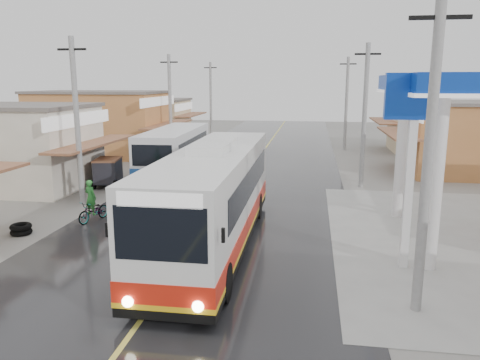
{
  "coord_description": "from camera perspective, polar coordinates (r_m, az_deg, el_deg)",
  "views": [
    {
      "loc": [
        4.14,
        -11.98,
        5.94
      ],
      "look_at": [
        1.25,
        6.71,
        1.95
      ],
      "focal_mm": 35.0,
      "sensor_mm": 36.0,
      "label": 1
    }
  ],
  "objects": [
    {
      "name": "cyclist",
      "position": [
        21.13,
        -17.49,
        -3.24
      ],
      "size": [
        1.11,
        1.84,
        1.87
      ],
      "rotation": [
        0.0,
        0.0,
        -0.31
      ],
      "color": "black",
      "rests_on": "ground"
    },
    {
      "name": "utility_poles_left",
      "position": [
        30.7,
        -12.67,
        0.47
      ],
      "size": [
        1.6,
        50.0,
        8.0
      ],
      "primitive_type": null,
      "color": "gray",
      "rests_on": "ground"
    },
    {
      "name": "ground",
      "position": [
        14.0,
        -9.57,
        -13.37
      ],
      "size": [
        120.0,
        120.0,
        0.0
      ],
      "primitive_type": "plane",
      "color": "slate",
      "rests_on": "ground"
    },
    {
      "name": "tricycle_near",
      "position": [
        27.82,
        -15.82,
        1.1
      ],
      "size": [
        1.76,
        2.18,
        1.64
      ],
      "rotation": [
        0.0,
        0.0,
        0.18
      ],
      "color": "#26262D",
      "rests_on": "ground"
    },
    {
      "name": "road",
      "position": [
        27.93,
        0.06,
        -0.33
      ],
      "size": [
        12.0,
        90.0,
        0.02
      ],
      "primitive_type": "cube",
      "color": "black",
      "rests_on": "ground"
    },
    {
      "name": "tyre_stack",
      "position": [
        20.53,
        -25.14,
        -5.44
      ],
      "size": [
        0.83,
        0.83,
        0.43
      ],
      "color": "black",
      "rests_on": "ground"
    },
    {
      "name": "coach_bus",
      "position": [
        16.85,
        -3.14,
        -2.12
      ],
      "size": [
        2.91,
        12.35,
        3.85
      ],
      "rotation": [
        0.0,
        0.0,
        0.0
      ],
      "color": "silver",
      "rests_on": "road"
    },
    {
      "name": "shopfronts_left",
      "position": [
        35.04,
        -20.66,
        1.39
      ],
      "size": [
        11.0,
        44.0,
        5.2
      ],
      "primitive_type": null,
      "color": "tan",
      "rests_on": "ground"
    },
    {
      "name": "centre_line",
      "position": [
        27.93,
        0.06,
        -0.31
      ],
      "size": [
        0.15,
        90.0,
        0.01
      ],
      "primitive_type": "cube",
      "color": "#D8CC4C",
      "rests_on": "road"
    },
    {
      "name": "second_bus",
      "position": [
        29.15,
        -7.95,
        3.36
      ],
      "size": [
        2.8,
        9.33,
        3.07
      ],
      "rotation": [
        0.0,
        0.0,
        0.03
      ],
      "color": "silver",
      "rests_on": "road"
    },
    {
      "name": "utility_poles_right",
      "position": [
        27.77,
        14.49,
        -0.81
      ],
      "size": [
        1.6,
        36.0,
        8.0
      ],
      "primitive_type": null,
      "color": "gray",
      "rests_on": "ground"
    }
  ]
}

